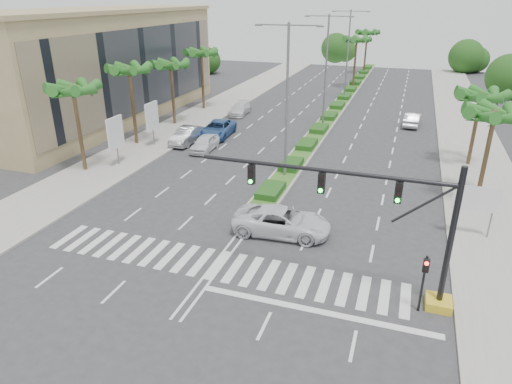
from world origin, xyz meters
TOP-DOWN VIEW (x-y plane):
  - ground at (0.00, 0.00)m, footprint 160.00×160.00m
  - footpath_right at (15.20, 20.00)m, footprint 6.00×120.00m
  - footpath_left at (-15.20, 20.00)m, footprint 6.00×120.00m
  - median at (0.00, 45.00)m, footprint 2.20×75.00m
  - median_grass at (0.00, 45.00)m, footprint 1.80×75.00m
  - building at (-26.00, 26.00)m, footprint 12.00×36.00m
  - signal_gantry at (9.27, -0.00)m, footprint 12.60×1.20m
  - pedestrian_signal at (10.60, -0.68)m, footprint 0.28×0.36m
  - direction_sign at (13.50, 7.99)m, footprint 2.70×0.11m
  - billboard_near at (-14.50, 12.00)m, footprint 0.18×2.10m
  - billboard_far at (-14.50, 18.00)m, footprint 0.18×2.10m
  - palm_left_near at (-16.50, 10.00)m, footprint 4.57×4.68m
  - palm_left_mid at (-16.50, 18.00)m, footprint 4.57×4.68m
  - palm_left_far at (-16.50, 26.00)m, footprint 4.57×4.68m
  - palm_left_end at (-16.50, 34.00)m, footprint 4.57×4.68m
  - palm_right_near at (14.50, 14.00)m, footprint 4.57×4.68m
  - palm_right_far at (14.50, 22.00)m, footprint 4.57×4.68m
  - palm_median_a at (0.00, 55.00)m, footprint 4.57×4.68m
  - palm_median_b at (0.00, 70.00)m, footprint 4.57×4.68m
  - streetlight_near at (0.00, 14.00)m, footprint 5.10×0.25m
  - streetlight_mid at (0.00, 30.00)m, footprint 5.10×0.25m
  - streetlight_far at (0.00, 46.00)m, footprint 5.10×0.25m
  - car_parked_a at (-9.15, 18.27)m, footprint 1.95×4.46m
  - car_parked_b at (-11.80, 19.86)m, footprint 1.90×5.02m
  - car_parked_c at (-9.86, 23.05)m, footprint 3.17×6.12m
  - car_parked_d at (-11.03, 32.82)m, footprint 2.28×4.98m
  - car_crossing at (2.37, 4.67)m, footprint 6.26×3.21m
  - car_right at (9.51, 34.11)m, footprint 2.01×4.81m

SIDE VIEW (x-z plane):
  - ground at x=0.00m, z-range 0.00..0.00m
  - footpath_right at x=15.20m, z-range 0.00..0.15m
  - footpath_left at x=-15.20m, z-range 0.00..0.15m
  - median at x=0.00m, z-range 0.00..0.20m
  - median_grass at x=0.00m, z-range 0.20..0.24m
  - car_parked_d at x=-11.03m, z-range 0.00..1.41m
  - car_parked_a at x=-9.15m, z-range 0.00..1.49m
  - car_right at x=9.51m, z-range 0.00..1.55m
  - car_parked_b at x=-11.80m, z-range 0.00..1.64m
  - car_parked_c at x=-9.86m, z-range 0.00..1.65m
  - car_crossing at x=2.37m, z-range 0.00..1.69m
  - pedestrian_signal at x=10.60m, z-range 0.54..3.54m
  - direction_sign at x=13.50m, z-range 0.75..4.15m
  - billboard_near at x=-14.50m, z-range 0.79..5.14m
  - billboard_far at x=-14.50m, z-range 0.79..5.14m
  - signal_gantry at x=9.27m, z-range -0.14..7.06m
  - palm_right_far at x=14.50m, z-range 2.54..9.29m
  - building at x=-26.00m, z-range 0.00..12.00m
  - palm_right_near at x=14.50m, z-range 2.68..9.73m
  - palm_left_far at x=-16.50m, z-range 2.82..10.17m
  - palm_left_near at x=-16.50m, z-range 2.91..10.46m
  - streetlight_near at x=0.00m, z-range 0.81..12.81m
  - streetlight_mid at x=0.00m, z-range 0.81..12.81m
  - streetlight_far at x=0.00m, z-range 0.81..12.81m
  - palm_left_end at x=-16.50m, z-range 3.01..10.76m
  - palm_left_mid at x=-16.50m, z-range 3.10..11.05m
  - palm_median_a at x=0.00m, z-range 3.15..11.20m
  - palm_median_b at x=0.00m, z-range 3.15..11.20m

